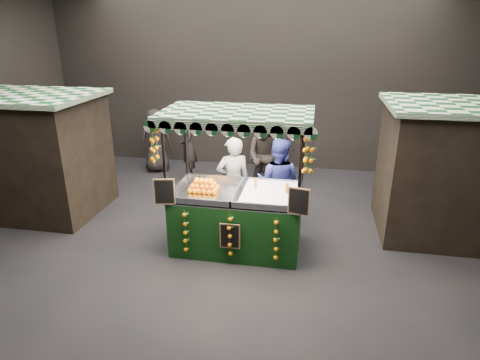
# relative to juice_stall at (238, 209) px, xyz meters

# --- Properties ---
(ground) EXTENTS (12.00, 12.00, 0.00)m
(ground) POSITION_rel_juice_stall_xyz_m (-0.32, -0.10, -0.80)
(ground) COLOR black
(ground) RESTS_ON ground
(market_hall) EXTENTS (12.10, 10.10, 5.05)m
(market_hall) POSITION_rel_juice_stall_xyz_m (-0.32, -0.10, 2.58)
(market_hall) COLOR black
(market_hall) RESTS_ON ground
(neighbour_stall_left) EXTENTS (3.00, 2.20, 2.60)m
(neighbour_stall_left) POSITION_rel_juice_stall_xyz_m (-4.72, 0.90, 0.51)
(neighbour_stall_left) COLOR black
(neighbour_stall_left) RESTS_ON ground
(neighbour_stall_right) EXTENTS (3.00, 2.20, 2.60)m
(neighbour_stall_right) POSITION_rel_juice_stall_xyz_m (4.08, 1.40, 0.51)
(neighbour_stall_right) COLOR black
(neighbour_stall_right) RESTS_ON ground
(juice_stall) EXTENTS (2.66, 1.57, 2.58)m
(juice_stall) POSITION_rel_juice_stall_xyz_m (0.00, 0.00, 0.00)
(juice_stall) COLOR black
(juice_stall) RESTS_ON ground
(vendor_grey) EXTENTS (0.81, 0.69, 1.88)m
(vendor_grey) POSITION_rel_juice_stall_xyz_m (-0.27, 0.95, 0.14)
(vendor_grey) COLOR gray
(vendor_grey) RESTS_ON ground
(vendor_blue) EXTENTS (0.99, 0.82, 1.85)m
(vendor_blue) POSITION_rel_juice_stall_xyz_m (0.62, 1.13, 0.13)
(vendor_blue) COLOR navy
(vendor_blue) RESTS_ON ground
(shopper_0) EXTENTS (0.82, 0.71, 1.91)m
(shopper_0) POSITION_rel_juice_stall_xyz_m (-4.19, 2.28, 0.15)
(shopper_0) COLOR #282321
(shopper_0) RESTS_ON ground
(shopper_1) EXTENTS (1.00, 0.81, 1.93)m
(shopper_1) POSITION_rel_juice_stall_xyz_m (0.16, 2.70, 0.17)
(shopper_1) COLOR #292521
(shopper_1) RESTS_ON ground
(shopper_2) EXTENTS (1.01, 0.48, 1.67)m
(shopper_2) POSITION_rel_juice_stall_xyz_m (0.30, 3.72, 0.04)
(shopper_2) COLOR #2E2625
(shopper_2) RESTS_ON ground
(shopper_3) EXTENTS (1.07, 1.10, 1.51)m
(shopper_3) POSITION_rel_juice_stall_xyz_m (-0.08, 4.13, -0.04)
(shopper_3) COLOR #2A2422
(shopper_3) RESTS_ON ground
(shopper_4) EXTENTS (1.02, 0.87, 1.77)m
(shopper_4) POSITION_rel_juice_stall_xyz_m (-3.07, 3.86, 0.09)
(shopper_4) COLOR black
(shopper_4) RESTS_ON ground
(shopper_5) EXTENTS (1.12, 1.66, 1.72)m
(shopper_5) POSITION_rel_juice_stall_xyz_m (3.84, 3.47, 0.06)
(shopper_5) COLOR black
(shopper_5) RESTS_ON ground
(shopper_6) EXTENTS (0.67, 0.78, 1.82)m
(shopper_6) POSITION_rel_juice_stall_xyz_m (-1.98, 3.42, 0.11)
(shopper_6) COLOR black
(shopper_6) RESTS_ON ground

